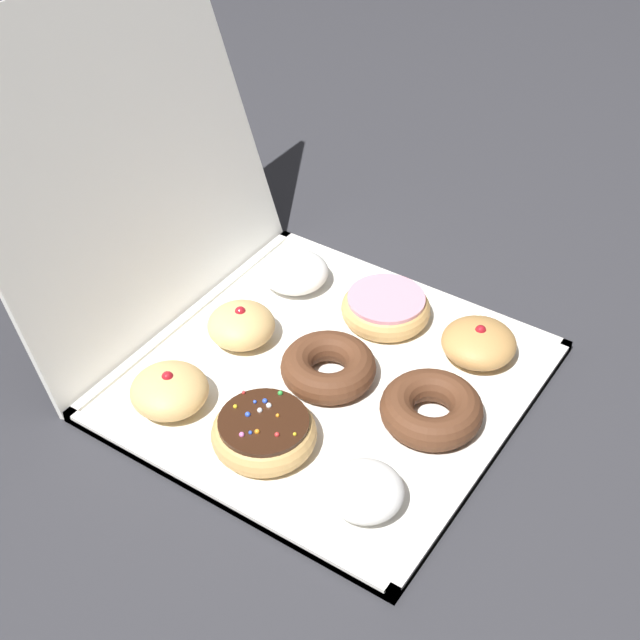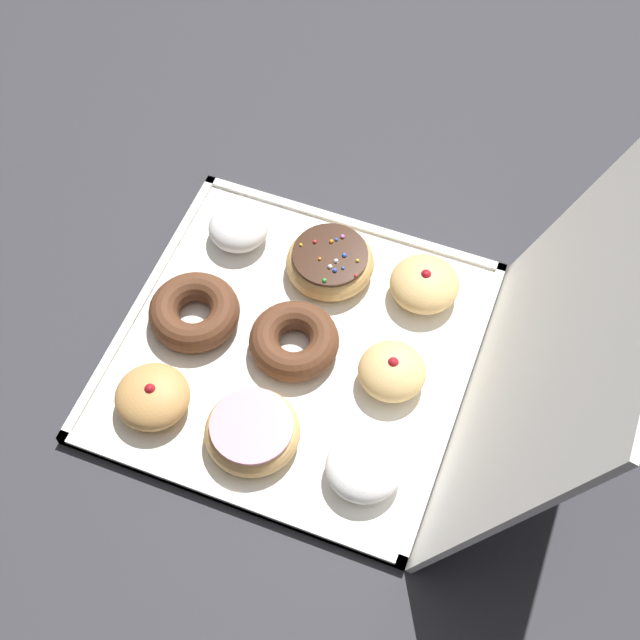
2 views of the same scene
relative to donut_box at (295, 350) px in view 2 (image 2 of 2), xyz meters
The scene contains 12 objects.
ground_plane 0.01m from the donut_box, ahead, with size 3.00×3.00×0.00m, color #333338.
donut_box is the anchor object (origin of this frame).
box_lid_open 0.36m from the donut_box, 90.00° to the left, with size 0.44×0.44×0.01m, color white.
powdered_filled_donut_0 0.20m from the donut_box, 135.53° to the right, with size 0.08×0.08×0.04m.
chocolate_cake_ring_donut_1 0.14m from the donut_box, 87.56° to the right, with size 0.12×0.12×0.04m.
jelly_filled_donut_2 0.19m from the donut_box, 43.84° to the right, with size 0.09×0.09×0.05m.
sprinkle_donut_3 0.13m from the donut_box, behind, with size 0.12×0.12×0.04m.
chocolate_cake_ring_donut_4 0.02m from the donut_box, 133.16° to the right, with size 0.11×0.11×0.04m.
pink_frosted_donut_5 0.14m from the donut_box, ahead, with size 0.11×0.11×0.04m.
jelly_filled_donut_6 0.19m from the donut_box, 137.23° to the left, with size 0.09×0.09×0.05m.
jelly_filled_donut_7 0.13m from the donut_box, 89.04° to the left, with size 0.08×0.08×0.05m.
powdered_filled_donut_8 0.19m from the donut_box, 46.86° to the left, with size 0.09×0.09×0.04m.
Camera 2 is at (0.55, 0.25, 1.04)m, focal length 52.66 mm.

